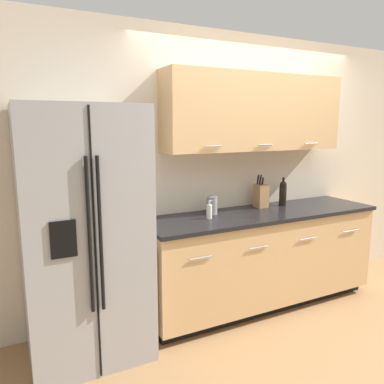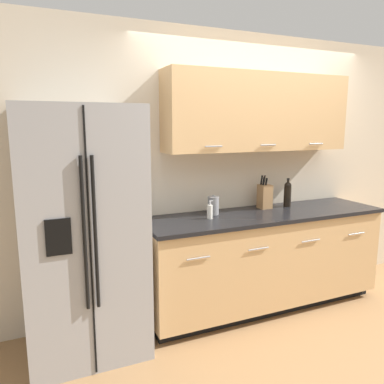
{
  "view_description": "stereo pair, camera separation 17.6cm",
  "coord_description": "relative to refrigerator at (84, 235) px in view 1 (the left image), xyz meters",
  "views": [
    {
      "loc": [
        -2.22,
        -2.03,
        1.74
      ],
      "look_at": [
        -0.81,
        0.75,
        1.18
      ],
      "focal_mm": 35.0,
      "sensor_mm": 36.0,
      "label": 1
    },
    {
      "loc": [
        -2.06,
        -2.1,
        1.74
      ],
      "look_at": [
        -0.81,
        0.75,
        1.18
      ],
      "focal_mm": 35.0,
      "sensor_mm": 36.0,
      "label": 2
    }
  ],
  "objects": [
    {
      "name": "counter_unit",
      "position": [
        1.66,
        0.05,
        -0.47
      ],
      "size": [
        2.34,
        0.64,
        0.93
      ],
      "color": "black",
      "rests_on": "ground_plane"
    },
    {
      "name": "refrigerator",
      "position": [
        0.0,
        0.0,
        0.0
      ],
      "size": [
        0.86,
        0.74,
        1.88
      ],
      "color": "#9E9EA0",
      "rests_on": "ground_plane"
    },
    {
      "name": "soap_dispenser",
      "position": [
        1.08,
        0.05,
        0.06
      ],
      "size": [
        0.05,
        0.05,
        0.16
      ],
      "color": "silver",
      "rests_on": "counter_unit"
    },
    {
      "name": "steel_canister",
      "position": [
        1.18,
        0.18,
        0.07
      ],
      "size": [
        0.11,
        0.11,
        0.18
      ],
      "color": "gray",
      "rests_on": "counter_unit"
    },
    {
      "name": "wall_back",
      "position": [
        1.71,
        0.34,
        0.49
      ],
      "size": [
        10.0,
        0.39,
        2.6
      ],
      "color": "beige",
      "rests_on": "ground_plane"
    },
    {
      "name": "wine_bottle",
      "position": [
        2.02,
        0.18,
        0.12
      ],
      "size": [
        0.07,
        0.07,
        0.29
      ],
      "color": "black",
      "rests_on": "counter_unit"
    },
    {
      "name": "knife_block",
      "position": [
        1.77,
        0.21,
        0.11
      ],
      "size": [
        0.11,
        0.12,
        0.33
      ],
      "color": "#A87A4C",
      "rests_on": "counter_unit"
    },
    {
      "name": "ground_plane",
      "position": [
        1.73,
        -0.71,
        -0.94
      ],
      "size": [
        14.0,
        14.0,
        0.0
      ],
      "primitive_type": "plane",
      "color": "#997047"
    }
  ]
}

